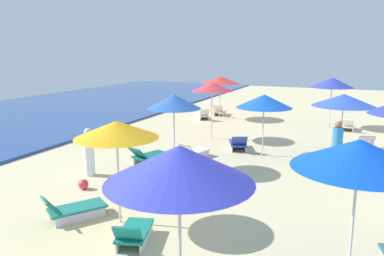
{
  "coord_description": "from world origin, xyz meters",
  "views": [
    {
      "loc": [
        -13.8,
        3.84,
        4.1
      ],
      "look_at": [
        -0.36,
        9.64,
        1.11
      ],
      "focal_mm": 35.87,
      "sensor_mm": 36.0,
      "label": 1
    }
  ],
  "objects_px": {
    "lounge_chair_1_0": "(238,143)",
    "lounge_chair_4_0": "(363,144)",
    "lounge_chair_9_0": "(202,115)",
    "beachgoer_3": "(89,153)",
    "beach_ball_0": "(83,184)",
    "umbrella_0": "(179,164)",
    "umbrella_8": "(212,87)",
    "lounge_chair_9_1": "(220,111)",
    "lounge_chair_3_1": "(194,152)",
    "umbrella_1": "(264,101)",
    "lounge_chair_3_0": "(148,156)",
    "lounge_chair_2_1": "(134,233)",
    "umbrella_5": "(359,154)",
    "umbrella_4": "(344,100)",
    "umbrella_9": "(220,80)",
    "lounge_chair_2_0": "(73,209)",
    "umbrella_6": "(332,83)",
    "umbrella_3": "(174,102)",
    "umbrella_2": "(117,130)",
    "beachgoer_2": "(337,147)",
    "lounge_chair_6_0": "(348,126)"
  },
  "relations": [
    {
      "from": "lounge_chair_9_0",
      "to": "lounge_chair_2_1",
      "type": "bearing_deg",
      "value": 69.7
    },
    {
      "from": "umbrella_5",
      "to": "lounge_chair_9_1",
      "type": "xyz_separation_m",
      "value": [
        15.6,
        8.04,
        -2.0
      ]
    },
    {
      "from": "lounge_chair_2_1",
      "to": "umbrella_8",
      "type": "height_order",
      "value": "umbrella_8"
    },
    {
      "from": "lounge_chair_4_0",
      "to": "lounge_chair_9_1",
      "type": "distance_m",
      "value": 10.1
    },
    {
      "from": "lounge_chair_2_1",
      "to": "umbrella_9",
      "type": "bearing_deg",
      "value": -94.2
    },
    {
      "from": "lounge_chair_2_0",
      "to": "beachgoer_3",
      "type": "xyz_separation_m",
      "value": [
        2.91,
        1.78,
        0.49
      ]
    },
    {
      "from": "lounge_chair_2_1",
      "to": "beach_ball_0",
      "type": "relative_size",
      "value": 4.61
    },
    {
      "from": "umbrella_0",
      "to": "umbrella_5",
      "type": "bearing_deg",
      "value": -40.99
    },
    {
      "from": "lounge_chair_1_0",
      "to": "lounge_chair_4_0",
      "type": "bearing_deg",
      "value": -178.85
    },
    {
      "from": "lounge_chair_3_1",
      "to": "lounge_chair_4_0",
      "type": "bearing_deg",
      "value": -128.64
    },
    {
      "from": "umbrella_5",
      "to": "umbrella_4",
      "type": "bearing_deg",
      "value": 3.65
    },
    {
      "from": "lounge_chair_9_0",
      "to": "umbrella_9",
      "type": "bearing_deg",
      "value": -178.57
    },
    {
      "from": "umbrella_4",
      "to": "lounge_chair_9_0",
      "type": "relative_size",
      "value": 1.61
    },
    {
      "from": "umbrella_0",
      "to": "lounge_chair_2_0",
      "type": "distance_m",
      "value": 5.2
    },
    {
      "from": "umbrella_6",
      "to": "umbrella_5",
      "type": "bearing_deg",
      "value": -174.57
    },
    {
      "from": "umbrella_2",
      "to": "umbrella_4",
      "type": "height_order",
      "value": "umbrella_2"
    },
    {
      "from": "lounge_chair_2_0",
      "to": "umbrella_5",
      "type": "bearing_deg",
      "value": -143.97
    },
    {
      "from": "umbrella_2",
      "to": "umbrella_4",
      "type": "distance_m",
      "value": 10.15
    },
    {
      "from": "lounge_chair_3_1",
      "to": "lounge_chair_9_1",
      "type": "xyz_separation_m",
      "value": [
        9.7,
        2.34,
        0.02
      ]
    },
    {
      "from": "lounge_chair_2_1",
      "to": "umbrella_9",
      "type": "height_order",
      "value": "umbrella_9"
    },
    {
      "from": "lounge_chair_1_0",
      "to": "beachgoer_2",
      "type": "relative_size",
      "value": 0.92
    },
    {
      "from": "umbrella_0",
      "to": "beachgoer_2",
      "type": "bearing_deg",
      "value": -10.26
    },
    {
      "from": "lounge_chair_2_0",
      "to": "umbrella_4",
      "type": "distance_m",
      "value": 11.14
    },
    {
      "from": "umbrella_1",
      "to": "beach_ball_0",
      "type": "bearing_deg",
      "value": 145.17
    },
    {
      "from": "umbrella_1",
      "to": "umbrella_9",
      "type": "xyz_separation_m",
      "value": [
        7.28,
        4.33,
        0.16
      ]
    },
    {
      "from": "umbrella_5",
      "to": "beachgoer_3",
      "type": "distance_m",
      "value": 8.64
    },
    {
      "from": "lounge_chair_2_1",
      "to": "lounge_chair_6_0",
      "type": "xyz_separation_m",
      "value": [
        14.55,
        -3.86,
        0.0
      ]
    },
    {
      "from": "beachgoer_2",
      "to": "lounge_chair_3_0",
      "type": "bearing_deg",
      "value": -138.9
    },
    {
      "from": "umbrella_3",
      "to": "umbrella_4",
      "type": "bearing_deg",
      "value": -48.1
    },
    {
      "from": "lounge_chair_3_0",
      "to": "lounge_chair_3_1",
      "type": "relative_size",
      "value": 1.16
    },
    {
      "from": "lounge_chair_1_0",
      "to": "lounge_chair_4_0",
      "type": "xyz_separation_m",
      "value": [
        2.08,
        -4.78,
        -0.02
      ]
    },
    {
      "from": "umbrella_5",
      "to": "umbrella_2",
      "type": "bearing_deg",
      "value": 89.32
    },
    {
      "from": "umbrella_8",
      "to": "umbrella_9",
      "type": "height_order",
      "value": "umbrella_8"
    },
    {
      "from": "umbrella_0",
      "to": "umbrella_1",
      "type": "relative_size",
      "value": 1.17
    },
    {
      "from": "lounge_chair_2_1",
      "to": "beachgoer_3",
      "type": "xyz_separation_m",
      "value": [
        3.4,
        3.81,
        0.5
      ]
    },
    {
      "from": "lounge_chair_3_0",
      "to": "beachgoer_2",
      "type": "bearing_deg",
      "value": -143.76
    },
    {
      "from": "umbrella_8",
      "to": "lounge_chair_3_0",
      "type": "bearing_deg",
      "value": 171.24
    },
    {
      "from": "umbrella_8",
      "to": "lounge_chair_9_1",
      "type": "bearing_deg",
      "value": 15.92
    },
    {
      "from": "lounge_chair_6_0",
      "to": "lounge_chair_9_1",
      "type": "relative_size",
      "value": 0.96
    },
    {
      "from": "umbrella_6",
      "to": "umbrella_9",
      "type": "bearing_deg",
      "value": 87.84
    },
    {
      "from": "lounge_chair_3_1",
      "to": "lounge_chair_9_0",
      "type": "height_order",
      "value": "lounge_chair_9_0"
    },
    {
      "from": "umbrella_0",
      "to": "lounge_chair_3_1",
      "type": "distance_m",
      "value": 9.48
    },
    {
      "from": "lounge_chair_9_0",
      "to": "beachgoer_3",
      "type": "relative_size",
      "value": 0.96
    },
    {
      "from": "umbrella_1",
      "to": "lounge_chair_3_0",
      "type": "height_order",
      "value": "umbrella_1"
    },
    {
      "from": "umbrella_3",
      "to": "umbrella_6",
      "type": "distance_m",
      "value": 10.89
    },
    {
      "from": "lounge_chair_2_0",
      "to": "lounge_chair_9_0",
      "type": "relative_size",
      "value": 1.03
    },
    {
      "from": "lounge_chair_1_0",
      "to": "lounge_chair_4_0",
      "type": "relative_size",
      "value": 1.11
    },
    {
      "from": "lounge_chair_2_1",
      "to": "umbrella_3",
      "type": "bearing_deg",
      "value": -90.18
    },
    {
      "from": "beach_ball_0",
      "to": "umbrella_0",
      "type": "bearing_deg",
      "value": -128.85
    },
    {
      "from": "lounge_chair_2_1",
      "to": "lounge_chair_3_0",
      "type": "height_order",
      "value": "lounge_chair_3_0"
    }
  ]
}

